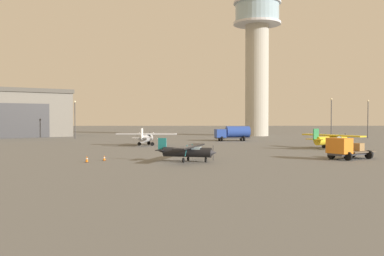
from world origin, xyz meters
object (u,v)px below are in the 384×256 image
Objects in this scene: airplane_black at (187,151)px; truck_fuel_tanker_blue at (233,133)px; airplane_silver at (146,137)px; light_post_north at (368,116)px; airplane_yellow at (331,139)px; traffic_cone_near_left at (87,159)px; truck_flatbed_orange at (346,149)px; traffic_cone_near_right at (104,158)px; light_post_centre at (331,115)px; control_tower at (257,52)px; light_post_east at (75,116)px.

truck_fuel_tanker_blue is (9.75, 42.04, 0.48)m from airplane_black.
airplane_silver is 1.18× the size of light_post_north.
airplane_yellow is 38.39m from traffic_cone_near_left.
light_post_north is at bearing 67.47° from airplane_black.
light_post_north reaches higher than airplane_yellow.
airplane_yellow is 13.25× the size of traffic_cone_near_left.
truck_flatbed_orange reaches higher than traffic_cone_near_right.
truck_fuel_tanker_blue is (16.58, 14.99, 0.23)m from airplane_silver.
light_post_north is (41.81, 52.03, 4.06)m from airplane_black.
airplane_black is 27.91m from airplane_silver.
traffic_cone_near_left is (-29.08, -2.91, -0.86)m from truck_flatbed_orange.
light_post_north is at bearing -56.94° from airplane_silver.
light_post_centre reaches higher than truck_flatbed_orange.
control_tower is 64.88× the size of traffic_cone_near_right.
light_post_centre reaches higher than airplane_yellow.
airplane_silver is 17.53× the size of traffic_cone_near_right.
control_tower is 66.80m from truck_flatbed_orange.
traffic_cone_near_left is (14.44, -52.72, -4.77)m from light_post_east.
light_post_north is (66.98, -0.16, 0.12)m from light_post_east.
truck_fuel_tanker_blue is at bearing 65.11° from traffic_cone_near_right.
traffic_cone_near_left is at bearing -74.68° from light_post_east.
light_post_centre reaches higher than light_post_north.
airplane_silver is (-29.03, 7.92, -0.04)m from airplane_yellow.
airplane_black is at bearing -123.10° from light_post_centre.
airplane_silver is at bearing -149.61° from light_post_centre.
light_post_centre is (-9.04, -1.75, 0.17)m from light_post_north.
airplane_black is 18.50m from truck_flatbed_orange.
traffic_cone_near_left is (-20.49, -42.57, -1.31)m from truck_fuel_tanker_blue.
control_tower is 4.38× the size of light_post_north.
light_post_north is (23.47, 49.65, 4.03)m from truck_flatbed_orange.
light_post_north is (48.64, 24.97, 3.82)m from airplane_silver.
airplane_silver is at bearing 130.14° from airplane_yellow.
truck_flatbed_orange is 27.57m from traffic_cone_near_right.
light_post_north is 74.48m from traffic_cone_near_left.
traffic_cone_near_left is at bearing -131.51° from traffic_cone_near_right.
traffic_cone_near_left is at bearing -26.28° from truck_flatbed_orange.
traffic_cone_near_right is at bearing -135.11° from light_post_north.
airplane_yellow is 33.12m from light_post_centre.
light_post_centre is at bearing -1.88° from light_post_east.
airplane_black is at bearing -24.60° from truck_flatbed_orange.
airplane_black is 0.89× the size of airplane_yellow.
light_post_north is at bearing -171.43° from truck_fuel_tanker_blue.
light_post_centre reaches higher than light_post_east.
traffic_cone_near_right is (1.55, 1.75, -0.07)m from traffic_cone_near_left.
airplane_yellow is (22.21, 19.14, 0.28)m from airplane_black.
airplane_yellow is (3.67, -46.80, -20.28)m from control_tower.
traffic_cone_near_left is (-3.91, -27.59, -1.07)m from airplane_silver.
traffic_cone_near_right is at bearing -130.54° from light_post_centre.
truck_flatbed_orange is 10.50× the size of traffic_cone_near_right.
truck_fuel_tanker_blue reaches higher than traffic_cone_near_right.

